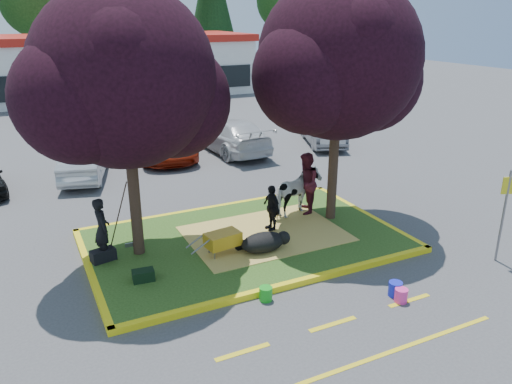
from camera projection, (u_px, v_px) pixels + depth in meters
name	position (u px, v px, depth m)	size (l,w,h in m)	color
ground	(245.00, 243.00, 13.61)	(90.00, 90.00, 0.00)	#424244
median_island	(245.00, 240.00, 13.58)	(8.00, 5.00, 0.15)	#284816
curb_near	(293.00, 284.00, 11.40)	(8.30, 0.16, 0.15)	yellow
curb_far	(211.00, 209.00, 15.76)	(8.30, 0.16, 0.15)	yellow
curb_left	(90.00, 273.00, 11.90)	(0.16, 5.30, 0.15)	yellow
curb_right	(366.00, 215.00, 15.26)	(0.16, 5.30, 0.15)	yellow
straw_bedding	(265.00, 234.00, 13.80)	(4.20, 3.00, 0.01)	#D7C458
tree_purple_left	(126.00, 86.00, 11.30)	(5.06, 4.20, 6.51)	black
tree_purple_right	(340.00, 66.00, 13.41)	(5.30, 4.40, 6.82)	black
fire_lane_stripe_a	(243.00, 352.00, 9.23)	(1.10, 0.12, 0.01)	yellow
fire_lane_stripe_b	(333.00, 324.00, 10.05)	(1.10, 0.12, 0.01)	yellow
fire_lane_stripe_c	(409.00, 300.00, 10.88)	(1.10, 0.12, 0.01)	yellow
fire_lane_long	(370.00, 359.00, 9.04)	(6.00, 0.10, 0.01)	yellow
retail_building	(112.00, 64.00, 37.32)	(20.40, 8.40, 4.40)	silver
cow	(296.00, 193.00, 14.88)	(0.75, 1.65, 1.40)	silver
calf	(263.00, 242.00, 12.70)	(1.17, 0.66, 0.51)	black
handler	(102.00, 229.00, 12.20)	(0.58, 0.38, 1.58)	black
visitor_a	(306.00, 184.00, 14.96)	(0.91, 0.71, 1.87)	#4F1622
visitor_b	(271.00, 208.00, 13.87)	(0.77, 0.32, 1.32)	black
wheelbarrow	(223.00, 240.00, 12.51)	(1.56, 0.64, 0.59)	black
gear_bag_dark	(103.00, 255.00, 12.27)	(0.58, 0.32, 0.30)	black
gear_bag_green	(143.00, 275.00, 11.36)	(0.49, 0.30, 0.26)	black
sign_post	(505.00, 206.00, 12.16)	(0.33, 0.14, 2.39)	slate
bucket_green	(266.00, 294.00, 10.85)	(0.29, 0.29, 0.31)	#18A21D
bucket_pink	(401.00, 295.00, 10.79)	(0.29, 0.29, 0.31)	#FD389A
bucket_blue	(395.00, 289.00, 11.03)	(0.31, 0.31, 0.33)	#1925CF
car_silver	(84.00, 161.00, 18.75)	(1.40, 4.02, 1.32)	#AEB2B7
car_red	(165.00, 141.00, 21.47)	(2.28, 4.94, 1.37)	#99210C
car_white	(231.00, 136.00, 22.28)	(2.07, 5.08, 1.47)	silver
car_grey	(323.00, 130.00, 23.62)	(1.47, 4.21, 1.39)	slate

